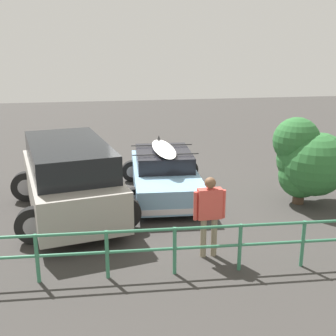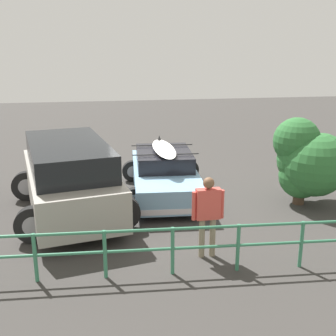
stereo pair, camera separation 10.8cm
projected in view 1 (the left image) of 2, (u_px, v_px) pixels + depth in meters
ground_plane at (156, 195)px, 12.02m from camera, size 44.00×44.00×0.02m
parking_stripe at (120, 197)px, 11.87m from camera, size 0.12×3.62×0.00m
sedan_car at (164, 174)px, 11.96m from camera, size 2.60×4.37×1.52m
suv_car at (69, 177)px, 10.44m from camera, size 3.27×5.01×1.85m
person_bystander at (209, 210)px, 8.24m from camera, size 0.65×0.22×1.67m
railing_fence at (175, 244)px, 7.69m from camera, size 7.44×0.53×0.93m
bush_near_left at (308, 161)px, 11.10m from camera, size 2.01×1.83×2.32m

